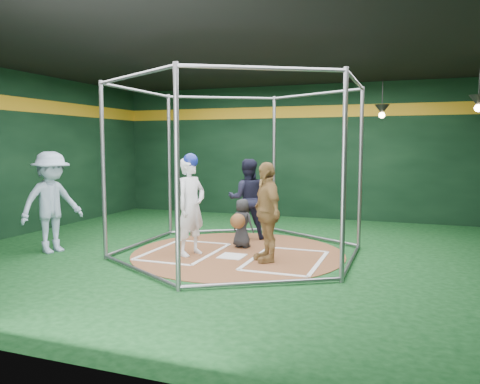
% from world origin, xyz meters
% --- Properties ---
extents(room_shell, '(10.10, 9.10, 3.53)m').
position_xyz_m(room_shell, '(0.00, 0.01, 1.75)').
color(room_shell, '#0B3413').
rests_on(room_shell, ground).
extents(clay_disc, '(3.80, 3.80, 0.01)m').
position_xyz_m(clay_disc, '(0.00, 0.00, 0.01)').
color(clay_disc, brown).
rests_on(clay_disc, ground).
extents(home_plate, '(0.43, 0.43, 0.01)m').
position_xyz_m(home_plate, '(0.00, -0.30, 0.02)').
color(home_plate, white).
rests_on(home_plate, clay_disc).
extents(batter_box_left, '(1.17, 1.77, 0.01)m').
position_xyz_m(batter_box_left, '(-0.95, -0.25, 0.02)').
color(batter_box_left, white).
rests_on(batter_box_left, clay_disc).
extents(batter_box_right, '(1.17, 1.77, 0.01)m').
position_xyz_m(batter_box_right, '(0.95, -0.25, 0.02)').
color(batter_box_right, white).
rests_on(batter_box_right, clay_disc).
extents(batting_cage, '(4.05, 4.67, 3.00)m').
position_xyz_m(batting_cage, '(-0.00, -0.00, 1.50)').
color(batting_cage, gray).
rests_on(batting_cage, ground).
extents(pendant_lamp_near, '(0.34, 0.34, 0.90)m').
position_xyz_m(pendant_lamp_near, '(2.20, 3.60, 2.74)').
color(pendant_lamp_near, black).
rests_on(pendant_lamp_near, room_shell).
extents(pendant_lamp_far, '(0.34, 0.34, 0.90)m').
position_xyz_m(pendant_lamp_far, '(4.00, 2.00, 2.74)').
color(pendant_lamp_far, black).
rests_on(pendant_lamp_far, room_shell).
extents(batter_figure, '(0.58, 0.72, 1.79)m').
position_xyz_m(batter_figure, '(-0.72, -0.42, 0.90)').
color(batter_figure, white).
rests_on(batter_figure, clay_disc).
extents(visitor_leopard, '(0.90, 1.02, 1.65)m').
position_xyz_m(visitor_leopard, '(0.64, -0.37, 0.84)').
color(visitor_leopard, tan).
rests_on(visitor_leopard, clay_disc).
extents(catcher_figure, '(0.51, 0.59, 0.92)m').
position_xyz_m(catcher_figure, '(-0.08, 0.42, 0.49)').
color(catcher_figure, black).
rests_on(catcher_figure, clay_disc).
extents(umpire, '(0.95, 0.84, 1.64)m').
position_xyz_m(umpire, '(-0.27, 1.30, 0.83)').
color(umpire, black).
rests_on(umpire, clay_disc).
extents(bystander_blue, '(1.01, 1.33, 1.82)m').
position_xyz_m(bystander_blue, '(-3.20, -1.05, 0.91)').
color(bystander_blue, '#93ABC3').
rests_on(bystander_blue, ground).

